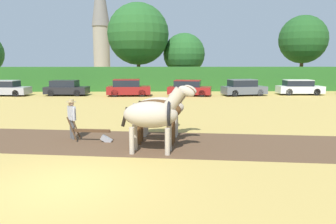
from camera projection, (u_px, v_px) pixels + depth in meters
ground_plane at (65, 185)px, 8.59m from camera, size 240.00×240.00×0.00m
plowed_furrow_strip at (70, 141)px, 13.37m from camera, size 24.00×7.19×0.01m
hedgerow at (137, 79)px, 35.98m from camera, size 58.63×1.74×2.63m
tree_center_left at (138, 34)px, 39.21m from camera, size 7.36×7.36×10.15m
tree_center at (184, 54)px, 41.22m from camera, size 5.24×5.24×6.76m
tree_center_right at (303, 40)px, 40.53m from camera, size 5.90×5.90×8.87m
church_spire at (101, 18)px, 59.33m from camera, size 3.27×3.27×21.22m
draft_horse_lead_left at (154, 114)px, 11.47m from camera, size 2.67×1.23×2.47m
draft_horse_lead_right at (159, 110)px, 12.78m from camera, size 2.68×1.13×2.38m
draft_horse_trail_left at (163, 107)px, 14.10m from camera, size 2.73×1.16×2.31m
plow at (94, 134)px, 13.22m from camera, size 1.82×0.56×1.13m
farmer_at_plow at (72, 116)px, 13.60m from camera, size 0.43×0.56×1.67m
farmer_beside_team at (171, 108)px, 15.76m from camera, size 0.41×0.61×1.72m
parked_car_left at (6, 88)px, 30.87m from camera, size 4.29×2.05×1.46m
parked_car_center_left at (66, 88)px, 31.23m from camera, size 4.07×2.05×1.44m
parked_car_center at (128, 88)px, 30.70m from camera, size 4.09×1.94×1.57m
parked_car_center_right at (189, 88)px, 30.88m from camera, size 4.31×2.62×1.49m
parked_car_right at (243, 88)px, 31.03m from camera, size 4.32×2.45×1.54m
parked_car_far_right at (299, 88)px, 31.82m from camera, size 4.31×1.85×1.46m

